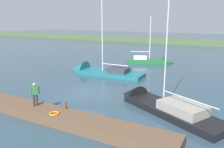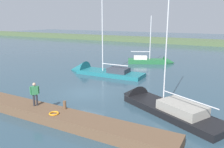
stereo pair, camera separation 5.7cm
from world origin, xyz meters
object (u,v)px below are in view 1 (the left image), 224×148
Objects in this scene: person_on_dock at (35,93)px; sailboat_near_dock at (153,62)px; mooring_post_near at (65,105)px; life_ring_buoy at (54,113)px; sailboat_far_right at (156,106)px; sailboat_inner_slip at (95,72)px.

sailboat_near_dock is at bearing -59.20° from person_on_dock.
sailboat_near_dock reaches higher than mooring_post_near.
sailboat_far_right reaches higher than life_ring_buoy.
sailboat_near_dock is at bearing -86.84° from mooring_post_near.
person_on_dock is (2.24, 0.53, 0.70)m from mooring_post_near.
sailboat_near_dock is at bearing -114.03° from sailboat_inner_slip.
sailboat_inner_slip is at bearing -67.75° from life_ring_buoy.
sailboat_near_dock reaches higher than person_on_dock.
mooring_post_near is 13.64m from sailboat_inner_slip.
sailboat_near_dock is (-4.31, -10.10, 0.07)m from sailboat_inner_slip.
sailboat_far_right is (-5.02, -5.90, -0.58)m from life_ring_buoy.
life_ring_buoy is 7.77m from sailboat_far_right.
life_ring_buoy is 0.39× the size of person_on_dock.
life_ring_buoy is (0.03, 1.05, -0.24)m from mooring_post_near.
sailboat_far_right is at bearing -130.40° from life_ring_buoy.
mooring_post_near is 2.41m from person_on_dock.
sailboat_near_dock is at bearing -43.16° from sailboat_far_right.
sailboat_near_dock is at bearing -87.06° from life_ring_buoy.
mooring_post_near is 0.87× the size of life_ring_buoy.
life_ring_buoy is 0.06× the size of sailboat_inner_slip.
sailboat_near_dock is 4.68× the size of person_on_dock.
mooring_post_near is at bearing -133.39° from person_on_dock.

